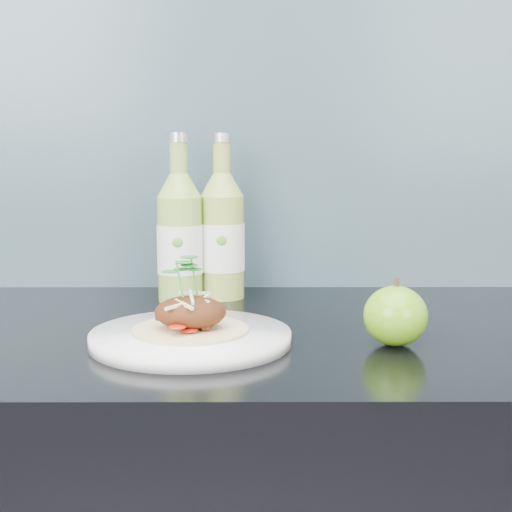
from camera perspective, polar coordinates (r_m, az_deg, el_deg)
The scene contains 6 objects.
subway_backsplash at distance 1.23m, azimuth -1.84°, elevation 13.75°, with size 4.00×0.02×0.70m, color #6894A4.
dinner_plate at distance 0.88m, azimuth -5.25°, elevation -6.52°, with size 0.30×0.30×0.02m.
pork_taco at distance 0.87m, azimuth -5.28°, elevation -4.23°, with size 0.14×0.14×0.10m.
green_apple at distance 0.88m, azimuth 11.09°, elevation -4.72°, with size 0.08×0.08×0.08m.
cider_bottle_left at distance 1.12m, azimuth -6.12°, elevation 1.46°, with size 0.08×0.08×0.26m.
cider_bottle_right at distance 1.14m, azimuth -2.71°, elevation 1.60°, with size 0.09×0.09×0.26m.
Camera 1 is at (0.03, 0.76, 1.13)m, focal length 50.00 mm.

